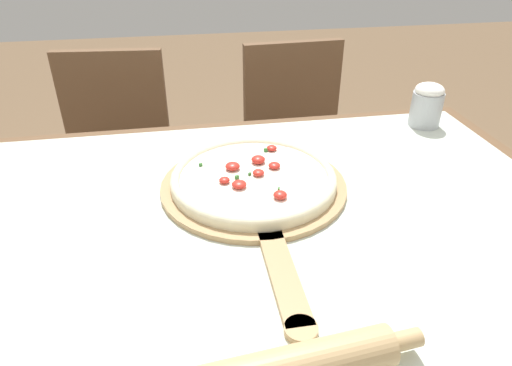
{
  "coord_description": "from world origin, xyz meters",
  "views": [
    {
      "loc": [
        -0.13,
        -0.71,
        1.3
      ],
      "look_at": [
        0.01,
        0.1,
        0.81
      ],
      "focal_mm": 32.0,
      "sensor_mm": 36.0,
      "label": 1
    }
  ],
  "objects_px": {
    "chair_right": "(297,144)",
    "pizza": "(254,178)",
    "flour_cup": "(427,104)",
    "pizza_peel": "(255,191)",
    "chair_left": "(117,158)"
  },
  "relations": [
    {
      "from": "chair_right",
      "to": "pizza",
      "type": "bearing_deg",
      "value": -115.19
    },
    {
      "from": "pizza",
      "to": "flour_cup",
      "type": "relative_size",
      "value": 2.92
    },
    {
      "from": "pizza_peel",
      "to": "flour_cup",
      "type": "relative_size",
      "value": 5.15
    },
    {
      "from": "pizza_peel",
      "to": "chair_left",
      "type": "xyz_separation_m",
      "value": [
        -0.39,
        0.75,
        -0.28
      ]
    },
    {
      "from": "chair_right",
      "to": "flour_cup",
      "type": "xyz_separation_m",
      "value": [
        0.23,
        -0.48,
        0.33
      ]
    },
    {
      "from": "pizza_peel",
      "to": "chair_left",
      "type": "relative_size",
      "value": 0.71
    },
    {
      "from": "pizza",
      "to": "chair_left",
      "type": "relative_size",
      "value": 0.4
    },
    {
      "from": "chair_left",
      "to": "chair_right",
      "type": "xyz_separation_m",
      "value": [
        0.68,
        0.0,
        0.0
      ]
    },
    {
      "from": "pizza_peel",
      "to": "chair_right",
      "type": "height_order",
      "value": "chair_right"
    },
    {
      "from": "pizza_peel",
      "to": "flour_cup",
      "type": "height_order",
      "value": "flour_cup"
    },
    {
      "from": "flour_cup",
      "to": "chair_right",
      "type": "bearing_deg",
      "value": 115.68
    },
    {
      "from": "pizza",
      "to": "flour_cup",
      "type": "bearing_deg",
      "value": 25.38
    },
    {
      "from": "pizza",
      "to": "flour_cup",
      "type": "distance_m",
      "value": 0.58
    },
    {
      "from": "pizza_peel",
      "to": "pizza",
      "type": "bearing_deg",
      "value": 89.92
    },
    {
      "from": "chair_left",
      "to": "flour_cup",
      "type": "xyz_separation_m",
      "value": [
        0.91,
        -0.48,
        0.33
      ]
    }
  ]
}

